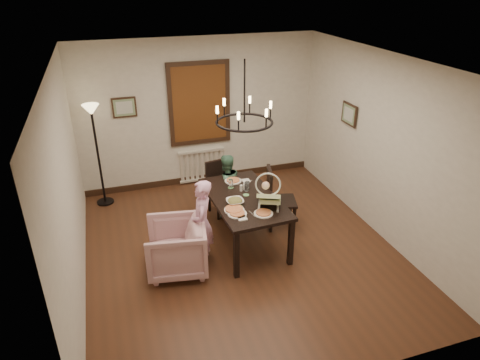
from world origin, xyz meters
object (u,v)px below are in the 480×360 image
seated_man (226,191)px  baby_bouncer (269,195)px  elderly_woman (202,230)px  chair_far (222,189)px  chair_right (282,198)px  dining_table (244,202)px  floor_lamp (98,157)px  drinking_glass (247,187)px  armchair (176,247)px

seated_man → baby_bouncer: (0.29, -1.19, 0.49)m
elderly_woman → chair_far: bearing=168.1°
chair_far → chair_right: chair_right is taller
dining_table → chair_right: size_ratio=1.66×
floor_lamp → baby_bouncer: bearing=-45.5°
elderly_woman → drinking_glass: 1.00m
elderly_woman → armchair: bearing=-63.7°
chair_far → armchair: (-1.04, -1.32, -0.09)m
chair_right → floor_lamp: 3.25m
chair_far → floor_lamp: (-1.94, 1.00, 0.43)m
elderly_woman → seated_man: elderly_woman is taller
seated_man → floor_lamp: bearing=-40.1°
chair_right → floor_lamp: (-2.74, 1.71, 0.38)m
dining_table → chair_far: bearing=91.9°
armchair → baby_bouncer: (1.37, 0.02, 0.58)m
chair_right → drinking_glass: chair_right is taller
chair_far → armchair: size_ratio=1.13×
chair_far → baby_bouncer: baby_bouncer is taller
baby_bouncer → armchair: bearing=-155.7°
dining_table → drinking_glass: drinking_glass is taller
armchair → floor_lamp: bearing=-149.2°
elderly_woman → floor_lamp: bearing=-134.7°
drinking_glass → seated_man: bearing=101.8°
seated_man → chair_far: bearing=-81.7°
chair_right → elderly_woman: size_ratio=0.97×
armchair → floor_lamp: (-0.90, 2.33, 0.53)m
chair_right → baby_bouncer: size_ratio=1.96×
armchair → chair_right: bearing=118.3°
chair_right → chair_far: bearing=63.6°
chair_right → drinking_glass: size_ratio=7.80×
armchair → elderly_woman: 0.43m
dining_table → chair_far: (-0.08, 0.95, -0.23)m
armchair → floor_lamp: 2.55m
baby_bouncer → chair_right: bearing=75.3°
baby_bouncer → floor_lamp: bearing=157.9°
chair_far → armchair: bearing=-140.7°
chair_far → baby_bouncer: bearing=-88.4°
chair_far → chair_right: (0.80, -0.70, 0.05)m
chair_far → drinking_glass: bearing=-89.7°
seated_man → baby_bouncer: bearing=93.1°
seated_man → dining_table: bearing=82.0°
chair_far → baby_bouncer: (0.33, -1.30, 0.49)m
seated_man → drinking_glass: size_ratio=7.04×
armchair → seated_man: seated_man is taller
chair_far → floor_lamp: bearing=140.0°
chair_far → elderly_woman: (-0.64, -1.25, 0.07)m
elderly_woman → drinking_glass: bearing=135.2°
dining_table → chair_right: bearing=15.9°
chair_right → drinking_glass: 0.71m
drinking_glass → chair_far: bearing=102.9°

